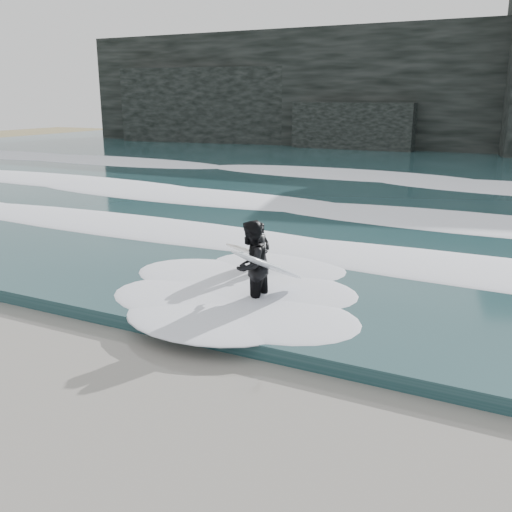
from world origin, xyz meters
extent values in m
plane|color=olive|center=(0.00, 0.00, 0.00)|extent=(120.00, 120.00, 0.00)
cube|color=#1D3D41|center=(0.00, 29.00, 0.15)|extent=(90.00, 52.00, 0.30)
cube|color=black|center=(0.00, 46.00, 5.00)|extent=(70.00, 9.00, 10.00)
ellipsoid|color=white|center=(0.00, 9.00, 0.40)|extent=(60.00, 3.20, 0.20)
ellipsoid|color=white|center=(0.00, 16.00, 0.42)|extent=(60.00, 4.00, 0.24)
ellipsoid|color=white|center=(0.00, 25.00, 0.45)|extent=(60.00, 4.80, 0.30)
imported|color=black|center=(0.55, 6.68, 0.81)|extent=(0.50, 0.65, 1.61)
ellipsoid|color=silver|center=(0.15, 6.73, 0.84)|extent=(0.61, 1.79, 0.83)
imported|color=black|center=(1.08, 5.13, 1.00)|extent=(0.81, 1.01, 1.99)
ellipsoid|color=silver|center=(1.50, 5.13, 1.07)|extent=(1.22, 2.25, 1.15)
camera|label=1|loc=(6.43, -5.20, 4.50)|focal=40.00mm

